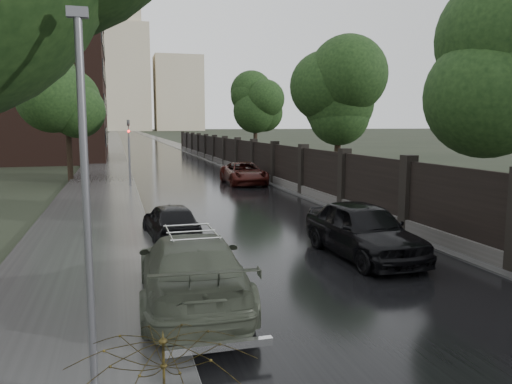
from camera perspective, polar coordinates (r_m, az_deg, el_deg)
name	(u,v)px	position (r m, az deg, el deg)	size (l,w,h in m)	color
road	(130,134)	(195.06, -14.24, 6.40)	(8.00, 420.00, 0.02)	black
sidewalk_left	(113,134)	(195.00, -16.02, 6.36)	(4.00, 420.00, 0.16)	#2D2D2D
verge_right	(145,134)	(195.28, -12.62, 6.46)	(3.00, 420.00, 0.08)	#2D2D2D
fence_right	(247,160)	(38.30, -1.05, 3.65)	(0.45, 75.72, 2.70)	#383533
tree_left_far	(67,101)	(35.12, -20.80, 9.69)	(4.25, 4.25, 7.39)	black
tree_right_b	(338,103)	(29.75, 9.41, 9.97)	(4.08, 4.08, 7.01)	black
tree_right_c	(255,111)	(46.69, -0.07, 9.22)	(4.08, 4.08, 7.01)	black
lamp_post	(87,211)	(6.56, -18.80, -2.03)	(0.25, 0.12, 5.11)	#59595E
traffic_light	(129,148)	(29.99, -14.30, 4.94)	(0.16, 0.32, 4.00)	#59595E
stalinist_tower	(122,64)	(306.96, -15.04, 13.96)	(92.00, 30.00, 159.00)	tan
volga_sedan	(192,270)	(10.52, -7.35, -8.79)	(2.12, 5.21, 1.51)	#42493A
hatchback_left	(171,221)	(16.44, -9.73, -3.31)	(1.47, 3.64, 1.24)	black
car_right_near	(363,230)	(14.39, 12.15, -4.24)	(1.88, 4.66, 1.59)	black
car_right_far	(244,173)	(31.37, -1.39, 2.17)	(2.30, 5.00, 1.39)	#330E0B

